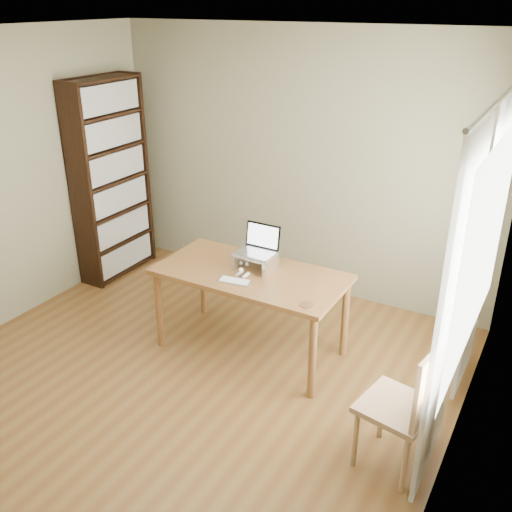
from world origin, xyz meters
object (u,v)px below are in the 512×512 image
at_px(bookshelf, 111,180).
at_px(desk, 251,281).
at_px(keyboard, 235,281).
at_px(laptop, 259,245).
at_px(chair, 410,402).
at_px(cat, 255,261).

bearing_deg(bookshelf, desk, -17.39).
relative_size(desk, keyboard, 5.75).
relative_size(bookshelf, desk, 1.34).
bearing_deg(laptop, desk, -89.92).
xyz_separation_m(bookshelf, keyboard, (2.05, -0.87, -0.29)).
bearing_deg(desk, keyboard, -95.17).
bearing_deg(desk, chair, -24.32).
bearing_deg(keyboard, cat, 80.38).
bearing_deg(bookshelf, keyboard, -22.95).
height_order(desk, chair, chair).
xyz_separation_m(laptop, cat, (-0.02, -0.02, -0.13)).
relative_size(keyboard, cat, 0.59).
relative_size(bookshelf, cat, 4.52).
height_order(desk, laptop, laptop).
height_order(bookshelf, desk, bookshelf).
bearing_deg(cat, bookshelf, 165.99).
distance_m(laptop, keyboard, 0.40).
distance_m(laptop, cat, 0.14).
height_order(bookshelf, cat, bookshelf).
bearing_deg(desk, laptop, 90.08).
xyz_separation_m(keyboard, cat, (0.00, 0.33, 0.05)).
bearing_deg(chair, keyboard, 173.61).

